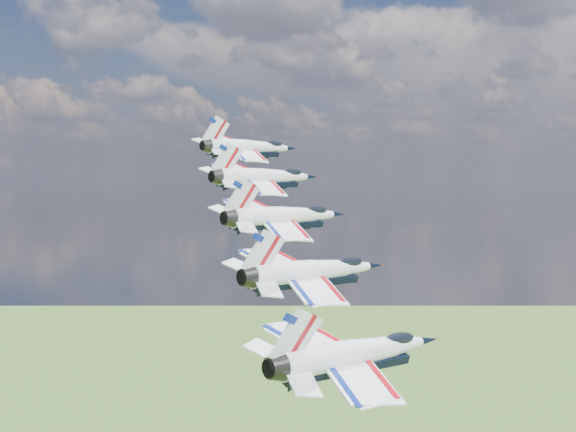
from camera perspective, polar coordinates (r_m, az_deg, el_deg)
The scene contains 5 objects.
jet_0 at distance 94.27m, azimuth -2.61°, elevation 4.92°, with size 9.37×13.87×4.14m, color white, non-canonical shape.
jet_1 at distance 82.34m, azimuth -1.49°, elevation 2.81°, with size 9.37×13.87×4.14m, color white, non-canonical shape.
jet_2 at distance 70.60m, azimuth -0.00°, elevation 0.00°, with size 9.37×13.87×4.14m, color silver, non-canonical shape.
jet_3 at distance 59.17m, azimuth 2.07°, elevation -3.91°, with size 9.37×13.87×4.14m, color white, non-canonical shape.
jet_4 at distance 48.25m, azimuth 5.15°, elevation -9.64°, with size 9.37×13.87×4.14m, color silver, non-canonical shape.
Camera 1 is at (32.65, -56.17, 156.03)m, focal length 50.00 mm.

